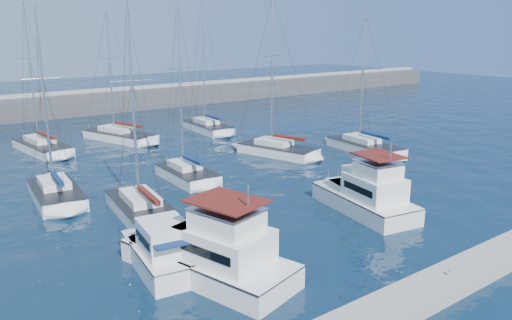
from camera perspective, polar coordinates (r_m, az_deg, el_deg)
ground at (r=33.40m, az=5.01°, el=-6.80°), size 220.00×220.00×0.00m
breakwater at (r=78.80m, az=-20.84°, el=5.63°), size 160.00×6.00×4.45m
dock at (r=26.80m, az=21.10°, el=-12.77°), size 40.00×2.20×0.60m
dock_cleat_centre at (r=26.61m, az=21.18°, el=-11.95°), size 0.16×0.16×0.25m
motor_yacht_port_outer at (r=26.88m, az=-10.67°, el=-10.37°), size 3.43×6.36×3.20m
motor_yacht_port_inner at (r=25.79m, az=-4.82°, el=-10.81°), size 6.12×10.14×4.69m
motor_yacht_stbd_inner at (r=34.95m, az=12.68°, el=-4.14°), size 4.65×8.47×4.69m
motor_yacht_stbd_outer at (r=36.63m, az=11.79°, el=-3.53°), size 4.15×6.02×3.20m
sailboat_mid_a at (r=39.61m, az=-21.89°, el=-3.55°), size 3.69×7.63×14.14m
sailboat_mid_b at (r=34.41m, az=-12.81°, el=-5.55°), size 3.98×8.67×14.42m
sailboat_mid_c at (r=41.96m, az=-7.89°, el=-1.57°), size 3.12×6.62×14.72m
sailboat_mid_d at (r=50.00m, az=2.48°, el=1.19°), size 5.43×8.61×15.60m
sailboat_mid_e at (r=52.54m, az=12.31°, el=1.50°), size 3.79×8.98×13.86m
sailboat_back_a at (r=55.68m, az=-23.24°, el=1.39°), size 4.17×9.04×15.18m
sailboat_back_b at (r=58.60m, az=-15.28°, el=2.68°), size 6.08×9.68×14.63m
sailboat_back_c at (r=61.79m, az=-5.50°, el=3.77°), size 3.46×8.11×16.56m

